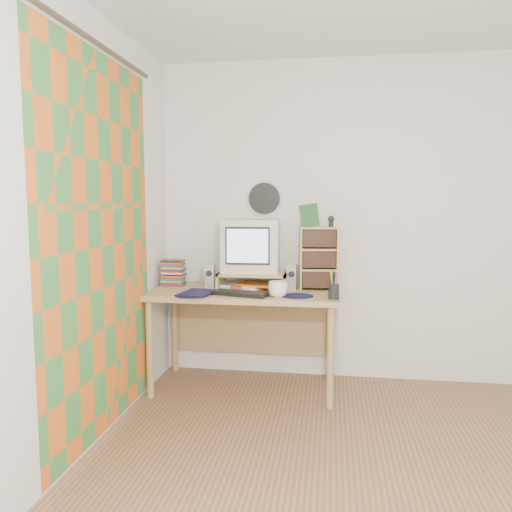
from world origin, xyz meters
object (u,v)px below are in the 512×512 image
(crt_monitor, at_px, (251,246))
(dvd_stack, at_px, (173,270))
(desk, at_px, (246,306))
(cd_rack, at_px, (318,258))
(keyboard, at_px, (240,294))
(mug, at_px, (278,289))
(diary, at_px, (184,291))

(crt_monitor, height_order, dvd_stack, crt_monitor)
(desk, distance_m, cd_rack, 0.66)
(desk, distance_m, crt_monitor, 0.46)
(keyboard, bearing_deg, crt_monitor, 101.69)
(mug, bearing_deg, desk, 133.08)
(mug, distance_m, diary, 0.68)
(dvd_stack, height_order, mug, dvd_stack)
(mug, relative_size, diary, 0.54)
(crt_monitor, distance_m, diary, 0.64)
(desk, relative_size, keyboard, 3.53)
(cd_rack, bearing_deg, keyboard, -155.27)
(cd_rack, bearing_deg, mug, -133.90)
(cd_rack, height_order, mug, cd_rack)
(mug, bearing_deg, cd_rack, 53.35)
(mug, bearing_deg, dvd_stack, 157.01)
(dvd_stack, xyz_separation_m, diary, (0.19, -0.36, -0.09))
(keyboard, bearing_deg, mug, 10.91)
(keyboard, bearing_deg, diary, -162.81)
(desk, height_order, diary, diary)
(desk, xyz_separation_m, cd_rack, (0.54, 0.06, 0.37))
(crt_monitor, bearing_deg, cd_rack, -5.51)
(keyboard, distance_m, diary, 0.41)
(cd_rack, xyz_separation_m, diary, (-0.94, -0.35, -0.21))
(dvd_stack, height_order, cd_rack, cd_rack)
(dvd_stack, xyz_separation_m, mug, (0.87, -0.37, -0.07))
(cd_rack, relative_size, mug, 3.43)
(dvd_stack, distance_m, mug, 0.94)
(desk, distance_m, diary, 0.52)
(dvd_stack, bearing_deg, keyboard, -31.47)
(mug, xyz_separation_m, diary, (-0.68, 0.01, -0.03))
(desk, xyz_separation_m, mug, (0.27, -0.29, 0.19))
(desk, xyz_separation_m, crt_monitor, (0.03, 0.09, 0.45))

